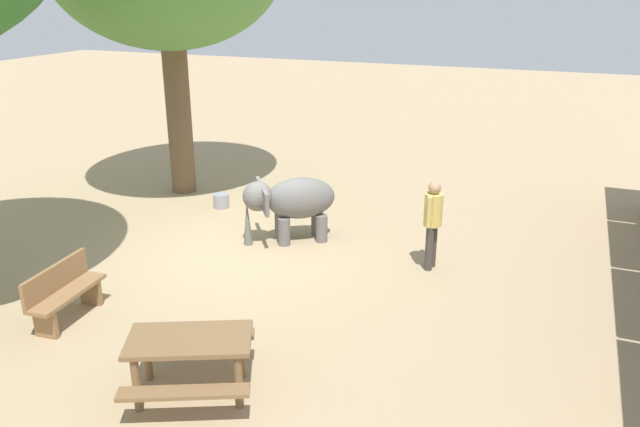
% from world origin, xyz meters
% --- Properties ---
extents(ground_plane, '(60.00, 60.00, 0.00)m').
position_xyz_m(ground_plane, '(0.00, 0.00, 0.00)').
color(ground_plane, tan).
extents(elephant, '(1.64, 1.76, 1.28)m').
position_xyz_m(elephant, '(-0.89, 0.63, 0.82)').
color(elephant, slate).
rests_on(elephant, ground_plane).
extents(person_handler, '(0.51, 0.32, 1.62)m').
position_xyz_m(person_handler, '(-0.63, 3.47, 0.95)').
color(person_handler, '#3F3833').
rests_on(person_handler, ground_plane).
extents(wooden_bench, '(1.43, 0.52, 0.88)m').
position_xyz_m(wooden_bench, '(3.25, -1.25, 0.47)').
color(wooden_bench, olive).
rests_on(wooden_bench, ground_plane).
extents(picnic_table_near, '(1.97, 1.98, 0.78)m').
position_xyz_m(picnic_table_near, '(4.11, 1.53, 0.59)').
color(picnic_table_near, brown).
rests_on(picnic_table_near, ground_plane).
extents(feed_bucket, '(0.36, 0.36, 0.32)m').
position_xyz_m(feed_bucket, '(-2.08, -1.66, 0.16)').
color(feed_bucket, gray).
rests_on(feed_bucket, ground_plane).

